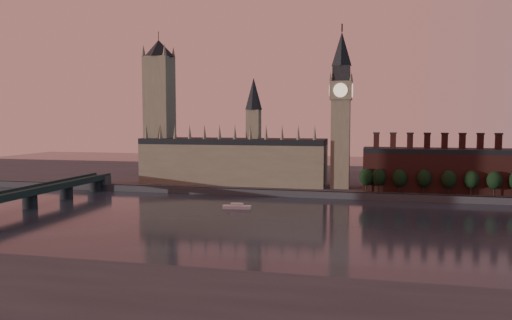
{
  "coord_description": "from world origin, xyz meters",
  "views": [
    {
      "loc": [
        29.84,
        -222.17,
        49.35
      ],
      "look_at": [
        -34.39,
        55.0,
        26.12
      ],
      "focal_mm": 35.0,
      "sensor_mm": 36.0,
      "label": 1
    }
  ],
  "objects_px": {
    "victoria_tower": "(159,106)",
    "westminster_bridge": "(4,200)",
    "river_boat": "(237,207)",
    "big_ben": "(341,108)"
  },
  "relations": [
    {
      "from": "big_ben",
      "to": "river_boat",
      "type": "distance_m",
      "value": 102.77
    },
    {
      "from": "victoria_tower",
      "to": "westminster_bridge",
      "type": "height_order",
      "value": "victoria_tower"
    },
    {
      "from": "victoria_tower",
      "to": "westminster_bridge",
      "type": "bearing_deg",
      "value": -106.56
    },
    {
      "from": "big_ben",
      "to": "westminster_bridge",
      "type": "distance_m",
      "value": 205.83
    },
    {
      "from": "victoria_tower",
      "to": "westminster_bridge",
      "type": "relative_size",
      "value": 0.54
    },
    {
      "from": "westminster_bridge",
      "to": "river_boat",
      "type": "height_order",
      "value": "westminster_bridge"
    },
    {
      "from": "big_ben",
      "to": "westminster_bridge",
      "type": "height_order",
      "value": "big_ben"
    },
    {
      "from": "victoria_tower",
      "to": "river_boat",
      "type": "height_order",
      "value": "victoria_tower"
    },
    {
      "from": "victoria_tower",
      "to": "big_ben",
      "type": "relative_size",
      "value": 1.01
    },
    {
      "from": "victoria_tower",
      "to": "river_boat",
      "type": "xyz_separation_m",
      "value": [
        77.98,
        -74.0,
        -57.89
      ]
    }
  ]
}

